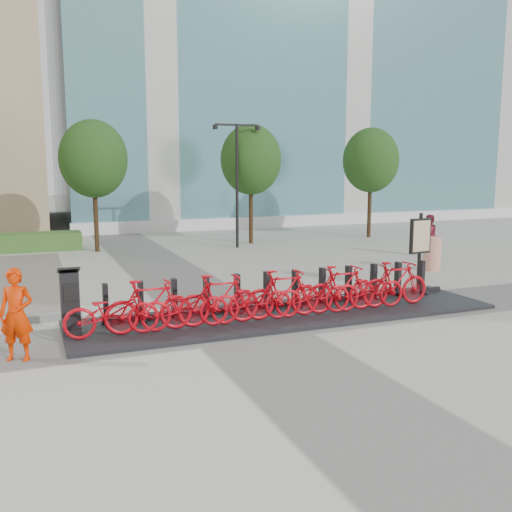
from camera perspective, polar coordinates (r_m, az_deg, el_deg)
name	(u,v)px	position (r m, az deg, el deg)	size (l,w,h in m)	color
ground	(239,325)	(12.07, -1.75, -6.94)	(120.00, 120.00, 0.00)	#99988E
glass_building	(298,39)	(41.97, 4.22, 20.86)	(32.00, 16.00, 24.00)	teal
hedge_b	(1,243)	(24.30, -24.16, 1.16)	(6.00, 1.20, 0.70)	#345F24
tree_1	(93,159)	(23.03, -15.95, 9.30)	(2.60, 2.60, 5.10)	#4A331C
tree_2	(251,160)	(24.60, -0.52, 9.59)	(2.60, 2.60, 5.10)	#4A331C
tree_3	(371,160)	(27.38, 11.41, 9.35)	(2.60, 2.60, 5.10)	#4A331C
streetlamp	(237,171)	(23.31, -1.92, 8.51)	(2.00, 0.20, 5.00)	black
dock_pad	(289,314)	(12.81, 3.27, -5.83)	(9.60, 2.40, 0.08)	black
dock_rail_posts	(282,289)	(13.14, 2.64, -3.36)	(8.02, 0.50, 0.85)	black
bike_0	(112,312)	(11.27, -14.23, -5.43)	(0.63, 1.81, 0.95)	red
bike_1	(149,306)	(11.37, -10.63, -4.91)	(0.50, 1.76, 1.06)	red
bike_2	(185,305)	(11.54, -7.11, -4.89)	(0.63, 1.81, 0.95)	red
bike_3	(219,299)	(11.73, -3.70, -4.35)	(0.50, 1.76, 1.06)	red
bike_4	(252,299)	(11.98, -0.42, -4.31)	(0.63, 1.81, 0.95)	red
bike_5	(283,294)	(12.24, 2.72, -3.78)	(0.50, 1.76, 1.06)	red
bike_6	(313,293)	(12.57, 5.71, -3.73)	(0.63, 1.81, 0.95)	red
bike_7	(342,288)	(12.90, 8.55, -3.22)	(0.50, 1.76, 1.06)	red
bike_8	(369,288)	(13.28, 11.23, -3.16)	(0.63, 1.81, 0.95)	red
bike_9	(395,283)	(13.67, 13.77, -2.68)	(0.50, 1.76, 1.06)	red
kiosk	(70,302)	(11.57, -18.09, -4.37)	(0.42, 0.35, 1.35)	black
worker_red	(16,315)	(10.59, -22.84, -5.42)	(0.59, 0.38, 1.61)	red
pedestrian	(428,235)	(22.12, 16.86, 1.99)	(0.76, 0.59, 1.55)	maroon
construction_barrel	(432,254)	(19.15, 17.19, 0.21)	(0.55, 0.55, 1.06)	#ED4C20
map_sign	(420,239)	(15.92, 16.10, 1.63)	(0.69, 0.19, 2.08)	black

